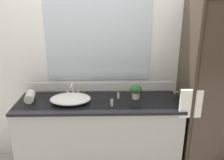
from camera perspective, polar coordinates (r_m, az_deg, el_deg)
wall_back_with_mirror at (r=2.79m, az=-3.25°, el=5.27°), size 4.40×0.06×2.60m
vanity_cabinet at (r=2.82m, az=-3.14°, el=-13.52°), size 1.80×0.58×0.90m
shower_enclosure at (r=2.65m, az=25.32°, el=-3.66°), size 1.20×0.59×2.00m
sink_basin at (r=2.60m, az=-10.10°, el=-4.55°), size 0.45×0.33×0.08m
faucet at (r=2.76m, az=-9.57°, el=-2.77°), size 0.17×0.15×0.16m
potted_plant at (r=2.64m, az=5.86°, el=-2.53°), size 0.13×0.13×0.17m
amenity_bottle_conditioner at (r=2.66m, az=1.56°, el=-3.76°), size 0.03×0.03×0.08m
amenity_bottle_lotion at (r=2.47m, az=-0.02°, el=-5.38°), size 0.03×0.03×0.10m
rolled_towel_near_edge at (r=2.75m, az=-19.40°, el=-3.82°), size 0.13×0.21×0.10m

